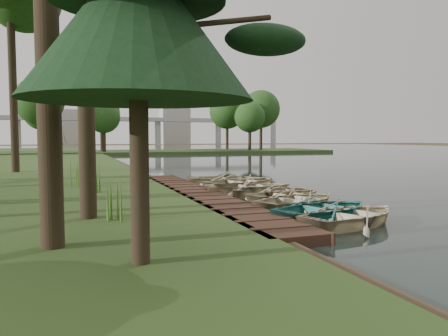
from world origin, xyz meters
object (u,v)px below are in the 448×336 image
object	(u,v)px
boardwalk	(199,196)
stored_rowboat	(58,171)
rowboat_1	(326,206)
rowboat_0	(353,212)
rowboat_2	(299,198)

from	to	relation	value
boardwalk	stored_rowboat	xyz separation A→B (m)	(-5.26, 7.89, 0.53)
boardwalk	rowboat_1	size ratio (longest dim) A/B	4.60
boardwalk	rowboat_1	bearing A→B (deg)	-65.56
rowboat_0	rowboat_2	xyz separation A→B (m)	(-0.00, 2.92, 0.00)
boardwalk	rowboat_2	size ratio (longest dim) A/B	4.59
rowboat_1	rowboat_0	bearing A→B (deg)	173.65
boardwalk	rowboat_0	bearing A→B (deg)	-68.11
rowboat_2	stored_rowboat	bearing A→B (deg)	13.02
rowboat_0	rowboat_1	distance (m)	1.09
boardwalk	rowboat_2	world-z (taller)	rowboat_2
rowboat_0	rowboat_2	size ratio (longest dim) A/B	1.00
rowboat_0	stored_rowboat	size ratio (longest dim) A/B	0.94
rowboat_0	boardwalk	bearing A→B (deg)	3.03
stored_rowboat	rowboat_1	bearing A→B (deg)	-139.00
rowboat_1	rowboat_2	size ratio (longest dim) A/B	1.00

